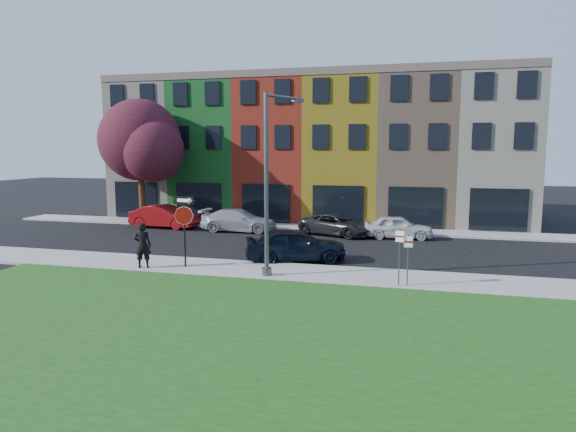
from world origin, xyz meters
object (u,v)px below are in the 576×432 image
(man, at_px, (143,245))
(street_lamp, at_px, (270,185))
(stop_sign, at_px, (184,217))
(sedan_near, at_px, (295,245))

(man, distance_m, street_lamp, 6.30)
(stop_sign, relative_size, street_lamp, 0.42)
(street_lamp, bearing_deg, man, -154.41)
(sedan_near, bearing_deg, man, 99.20)
(stop_sign, height_order, man, stop_sign)
(man, distance_m, sedan_near, 6.87)
(sedan_near, height_order, street_lamp, street_lamp)
(man, bearing_deg, sedan_near, -169.23)
(stop_sign, xyz_separation_m, street_lamp, (3.99, -0.35, 1.49))
(stop_sign, bearing_deg, sedan_near, 41.94)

